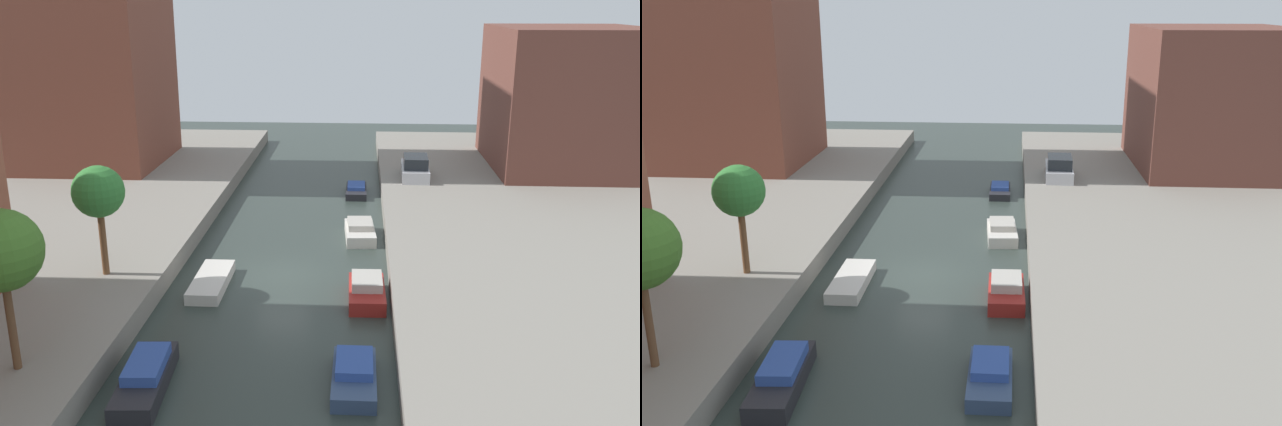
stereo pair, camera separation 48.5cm
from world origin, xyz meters
TOP-DOWN VIEW (x-y plane):
  - ground_plane at (0.00, 0.00)m, footprint 84.00×84.00m
  - quay_right at (15.00, 0.00)m, footprint 20.00×64.00m
  - low_block_right at (18.00, 19.51)m, footprint 10.00×12.27m
  - street_tree_1 at (-7.47, -10.71)m, footprint 2.62×2.62m
  - street_tree_2 at (-7.47, -2.69)m, footprint 2.23×2.23m
  - parked_car at (7.31, 15.27)m, footprint 1.94×4.48m
  - moored_boat_left_1 at (-3.44, -10.15)m, footprint 1.66×4.43m
  - moored_boat_left_2 at (-3.08, -1.57)m, footprint 1.46×4.22m
  - moored_boat_right_1 at (3.52, -9.43)m, footprint 1.48×3.47m
  - moored_boat_right_2 at (3.98, -2.59)m, footprint 1.61×3.37m
  - moored_boat_right_3 at (3.65, 5.50)m, footprint 1.77×3.48m
  - moored_boat_right_4 at (3.36, 14.26)m, footprint 1.37×3.36m

SIDE VIEW (x-z plane):
  - ground_plane at x=0.00m, z-range 0.00..0.00m
  - moored_boat_left_2 at x=-3.08m, z-range 0.00..0.51m
  - moored_boat_right_4 at x=3.36m, z-range -0.05..0.65m
  - moored_boat_right_1 at x=3.52m, z-range -0.07..0.78m
  - moored_boat_right_3 at x=3.65m, z-range -0.07..0.87m
  - moored_boat_right_2 at x=3.98m, z-range -0.08..0.94m
  - moored_boat_left_1 at x=-3.44m, z-range -0.08..0.95m
  - quay_right at x=15.00m, z-range 0.00..1.00m
  - parked_car at x=7.31m, z-range 0.87..2.39m
  - street_tree_2 at x=-7.47m, z-range 2.27..7.13m
  - street_tree_1 at x=-7.47m, z-range 2.36..7.77m
  - low_block_right at x=18.00m, z-range 1.00..10.77m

